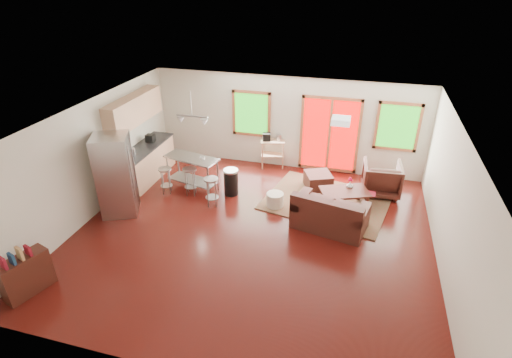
% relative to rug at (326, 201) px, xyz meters
% --- Properties ---
extents(floor, '(7.50, 7.00, 0.02)m').
position_rel_rug_xyz_m(floor, '(-1.39, -1.78, -0.02)').
color(floor, '#340A08').
rests_on(floor, ground).
extents(ceiling, '(7.50, 7.00, 0.02)m').
position_rel_rug_xyz_m(ceiling, '(-1.39, -1.78, 2.60)').
color(ceiling, silver).
rests_on(ceiling, ground).
extents(back_wall, '(7.50, 0.02, 2.60)m').
position_rel_rug_xyz_m(back_wall, '(-1.39, 1.73, 1.29)').
color(back_wall, beige).
rests_on(back_wall, ground).
extents(left_wall, '(0.02, 7.00, 2.60)m').
position_rel_rug_xyz_m(left_wall, '(-5.15, -1.78, 1.29)').
color(left_wall, beige).
rests_on(left_wall, ground).
extents(right_wall, '(0.02, 7.00, 2.60)m').
position_rel_rug_xyz_m(right_wall, '(2.37, -1.78, 1.29)').
color(right_wall, beige).
rests_on(right_wall, ground).
extents(front_wall, '(7.50, 0.02, 2.60)m').
position_rel_rug_xyz_m(front_wall, '(-1.39, -5.29, 1.29)').
color(front_wall, beige).
rests_on(front_wall, ground).
extents(window_left, '(1.10, 0.05, 1.30)m').
position_rel_rug_xyz_m(window_left, '(-2.39, 1.68, 1.49)').
color(window_left, '#176210').
rests_on(window_left, back_wall).
extents(french_doors, '(1.60, 0.05, 2.10)m').
position_rel_rug_xyz_m(french_doors, '(-0.19, 1.68, 1.09)').
color(french_doors, '#CB0201').
rests_on(french_doors, back_wall).
extents(window_right, '(1.10, 0.05, 1.30)m').
position_rel_rug_xyz_m(window_right, '(1.51, 1.68, 1.49)').
color(window_right, '#176210').
rests_on(window_right, back_wall).
extents(rug, '(3.24, 2.73, 0.03)m').
position_rel_rug_xyz_m(rug, '(0.00, 0.00, 0.00)').
color(rug, '#4F633D').
rests_on(rug, floor).
extents(loveseat, '(1.72, 1.20, 0.84)m').
position_rel_rug_xyz_m(loveseat, '(0.17, -1.10, 0.32)').
color(loveseat, '#321511').
rests_on(loveseat, floor).
extents(coffee_table, '(1.28, 1.04, 0.44)m').
position_rel_rug_xyz_m(coffee_table, '(0.42, -0.13, 0.37)').
color(coffee_table, '#34150F').
rests_on(coffee_table, floor).
extents(armchair, '(0.97, 0.92, 0.93)m').
position_rel_rug_xyz_m(armchair, '(1.26, 0.78, 0.45)').
color(armchair, '#321511').
rests_on(armchair, floor).
extents(ottoman, '(0.84, 0.84, 0.42)m').
position_rel_rug_xyz_m(ottoman, '(-0.30, 0.63, 0.20)').
color(ottoman, '#321511').
rests_on(ottoman, floor).
extents(pouf, '(0.44, 0.44, 0.36)m').
position_rel_rug_xyz_m(pouf, '(-1.18, -0.55, 0.17)').
color(pouf, silver).
rests_on(pouf, floor).
extents(vase, '(0.19, 0.20, 0.28)m').
position_rel_rug_xyz_m(vase, '(0.51, 0.10, 0.49)').
color(vase, silver).
rests_on(vase, coffee_table).
extents(book, '(0.19, 0.02, 0.26)m').
position_rel_rug_xyz_m(book, '(0.93, -0.06, 0.51)').
color(book, maroon).
rests_on(book, coffee_table).
extents(cabinets, '(0.64, 2.24, 2.30)m').
position_rel_rug_xyz_m(cabinets, '(-4.88, -0.08, 0.91)').
color(cabinets, tan).
rests_on(cabinets, floor).
extents(refrigerator, '(1.00, 0.99, 1.91)m').
position_rel_rug_xyz_m(refrigerator, '(-4.61, -1.71, 0.94)').
color(refrigerator, '#B7BABC').
rests_on(refrigerator, floor).
extents(island, '(1.48, 0.86, 0.88)m').
position_rel_rug_xyz_m(island, '(-3.43, -0.21, 0.59)').
color(island, '#B7BABC').
rests_on(island, floor).
extents(cup, '(0.16, 0.14, 0.13)m').
position_rel_rug_xyz_m(cup, '(-3.02, -0.47, 1.00)').
color(cup, silver).
rests_on(cup, island).
extents(bar_stool_a, '(0.42, 0.42, 0.69)m').
position_rel_rug_xyz_m(bar_stool_a, '(-3.99, -0.63, 0.50)').
color(bar_stool_a, '#B7BABC').
rests_on(bar_stool_a, floor).
extents(bar_stool_b, '(0.41, 0.41, 0.73)m').
position_rel_rug_xyz_m(bar_stool_b, '(-3.36, -0.54, 0.53)').
color(bar_stool_b, '#B7BABC').
rests_on(bar_stool_b, floor).
extents(bar_stool_c, '(0.44, 0.44, 0.73)m').
position_rel_rug_xyz_m(bar_stool_c, '(-2.65, -0.89, 0.53)').
color(bar_stool_c, '#B7BABC').
rests_on(bar_stool_c, floor).
extents(trash_can, '(0.46, 0.46, 0.68)m').
position_rel_rug_xyz_m(trash_can, '(-2.38, -0.24, 0.33)').
color(trash_can, black).
rests_on(trash_can, floor).
extents(kitchen_cart, '(0.77, 0.60, 1.03)m').
position_rel_rug_xyz_m(kitchen_cart, '(-1.76, 1.56, 0.69)').
color(kitchen_cart, tan).
rests_on(kitchen_cart, floor).
extents(bookshelf, '(0.56, 0.89, 0.98)m').
position_rel_rug_xyz_m(bookshelf, '(-4.74, -4.48, 0.37)').
color(bookshelf, '#34150F').
rests_on(bookshelf, floor).
extents(ceiling_flush, '(0.35, 0.35, 0.12)m').
position_rel_rug_xyz_m(ceiling_flush, '(0.21, -1.18, 2.52)').
color(ceiling_flush, white).
rests_on(ceiling_flush, ceiling).
extents(pendant_light, '(0.80, 0.18, 0.79)m').
position_rel_rug_xyz_m(pendant_light, '(-3.29, -0.28, 1.88)').
color(pendant_light, gray).
rests_on(pendant_light, ceiling).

